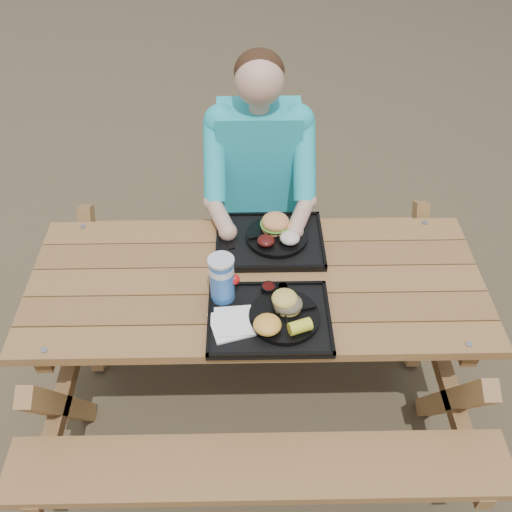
{
  "coord_description": "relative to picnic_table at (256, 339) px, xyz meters",
  "views": [
    {
      "loc": [
        -0.03,
        -1.58,
        2.36
      ],
      "look_at": [
        0.0,
        0.0,
        0.88
      ],
      "focal_mm": 40.0,
      "sensor_mm": 36.0,
      "label": 1
    }
  ],
  "objects": [
    {
      "name": "soda_cup",
      "position": [
        -0.13,
        -0.11,
        0.49
      ],
      "size": [
        0.09,
        0.09,
        0.18
      ],
      "primitive_type": "cylinder",
      "color": "#1754B2",
      "rests_on": "tray_near"
    },
    {
      "name": "plate_near",
      "position": [
        0.1,
        -0.22,
        0.41
      ],
      "size": [
        0.26,
        0.26,
        0.02
      ],
      "primitive_type": "cylinder",
      "color": "black",
      "rests_on": "tray_near"
    },
    {
      "name": "tray_far",
      "position": [
        0.06,
        0.21,
        0.39
      ],
      "size": [
        0.45,
        0.35,
        0.02
      ],
      "primitive_type": "cube",
      "color": "black",
      "rests_on": "picnic_table"
    },
    {
      "name": "picnic_table",
      "position": [
        0.0,
        0.0,
        0.0
      ],
      "size": [
        1.8,
        1.49,
        0.75
      ],
      "primitive_type": null,
      "color": "#999999",
      "rests_on": "ground"
    },
    {
      "name": "sandwich",
      "position": [
        0.11,
        -0.18,
        0.47
      ],
      "size": [
        0.1,
        0.1,
        0.11
      ],
      "primitive_type": null,
      "color": "#E1BE4F",
      "rests_on": "plate_near"
    },
    {
      "name": "ground",
      "position": [
        0.0,
        0.0,
        -0.38
      ],
      "size": [
        60.0,
        60.0,
        0.0
      ],
      "primitive_type": "plane",
      "color": "#999999",
      "rests_on": "ground"
    },
    {
      "name": "tray_near",
      "position": [
        0.04,
        -0.21,
        0.39
      ],
      "size": [
        0.45,
        0.35,
        0.02
      ],
      "primitive_type": "cube",
      "color": "black",
      "rests_on": "picnic_table"
    },
    {
      "name": "napkin_stack",
      "position": [
        -0.09,
        -0.25,
        0.4
      ],
      "size": [
        0.18,
        0.18,
        0.02
      ],
      "primitive_type": "cube",
      "rotation": [
        0.0,
        0.0,
        0.29
      ],
      "color": "white",
      "rests_on": "tray_near"
    },
    {
      "name": "plate_far",
      "position": [
        0.09,
        0.22,
        0.41
      ],
      "size": [
        0.26,
        0.26,
        0.02
      ],
      "primitive_type": "cylinder",
      "color": "black",
      "rests_on": "tray_far"
    },
    {
      "name": "condiment_mustard",
      "position": [
        0.1,
        -0.08,
        0.41
      ],
      "size": [
        0.04,
        0.04,
        0.03
      ],
      "primitive_type": "cylinder",
      "color": "yellow",
      "rests_on": "tray_near"
    },
    {
      "name": "burger",
      "position": [
        0.09,
        0.26,
        0.47
      ],
      "size": [
        0.12,
        0.12,
        0.11
      ],
      "primitive_type": null,
      "color": "#E69351",
      "rests_on": "plate_far"
    },
    {
      "name": "condiment_bbq",
      "position": [
        0.05,
        -0.09,
        0.41
      ],
      "size": [
        0.06,
        0.06,
        0.03
      ],
      "primitive_type": "cylinder",
      "color": "#330705",
      "rests_on": "tray_near"
    },
    {
      "name": "corn_cob",
      "position": [
        0.15,
        -0.29,
        0.44
      ],
      "size": [
        0.1,
        0.1,
        0.05
      ],
      "primitive_type": null,
      "rotation": [
        0.0,
        0.0,
        0.35
      ],
      "color": "yellow",
      "rests_on": "plate_near"
    },
    {
      "name": "mac_cheese",
      "position": [
        0.03,
        -0.28,
        0.44
      ],
      "size": [
        0.1,
        0.1,
        0.05
      ],
      "primitive_type": "ellipsoid",
      "color": "gold",
      "rests_on": "plate_near"
    },
    {
      "name": "cutlery_far",
      "position": [
        -0.12,
        0.23,
        0.4
      ],
      "size": [
        0.07,
        0.16,
        0.01
      ],
      "primitive_type": "cube",
      "rotation": [
        0.0,
        0.0,
        0.27
      ],
      "color": "black",
      "rests_on": "tray_far"
    },
    {
      "name": "potato_salad",
      "position": [
        0.14,
        0.18,
        0.44
      ],
      "size": [
        0.08,
        0.08,
        0.05
      ],
      "primitive_type": "ellipsoid",
      "color": "beige",
      "rests_on": "plate_far"
    },
    {
      "name": "baked_beans",
      "position": [
        0.04,
        0.17,
        0.43
      ],
      "size": [
        0.07,
        0.07,
        0.03
      ],
      "primitive_type": "ellipsoid",
      "color": "#450F0D",
      "rests_on": "plate_far"
    },
    {
      "name": "diner",
      "position": [
        0.03,
        0.66,
        0.27
      ],
      "size": [
        0.48,
        0.84,
        1.28
      ],
      "primitive_type": null,
      "color": "#17A4A7",
      "rests_on": "ground"
    }
  ]
}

